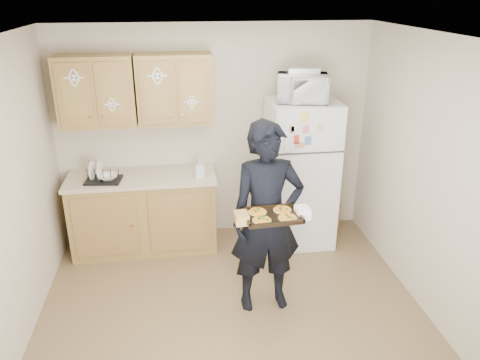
% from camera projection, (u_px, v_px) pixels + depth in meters
% --- Properties ---
extents(floor, '(3.60, 3.60, 0.00)m').
position_uv_depth(floor, '(234.00, 321.00, 4.29)').
color(floor, brown).
rests_on(floor, ground).
extents(ceiling, '(3.60, 3.60, 0.00)m').
position_uv_depth(ceiling, '(233.00, 39.00, 3.33)').
color(ceiling, silver).
rests_on(ceiling, wall_back).
extents(wall_back, '(3.60, 0.04, 2.50)m').
position_uv_depth(wall_back, '(214.00, 134.00, 5.46)').
color(wall_back, beige).
rests_on(wall_back, floor).
extents(wall_front, '(3.60, 0.04, 2.50)m').
position_uv_depth(wall_front, '(282.00, 359.00, 2.17)').
color(wall_front, beige).
rests_on(wall_front, floor).
extents(wall_left, '(0.04, 3.60, 2.50)m').
position_uv_depth(wall_left, '(1.00, 211.00, 3.59)').
color(wall_left, beige).
rests_on(wall_left, floor).
extents(wall_right, '(0.04, 3.60, 2.50)m').
position_uv_depth(wall_right, '(440.00, 186.00, 4.04)').
color(wall_right, beige).
rests_on(wall_right, floor).
extents(refrigerator, '(0.75, 0.70, 1.70)m').
position_uv_depth(refrigerator, '(300.00, 173.00, 5.40)').
color(refrigerator, white).
rests_on(refrigerator, floor).
extents(base_cabinet, '(1.60, 0.60, 0.86)m').
position_uv_depth(base_cabinet, '(145.00, 214.00, 5.37)').
color(base_cabinet, olive).
rests_on(base_cabinet, floor).
extents(countertop, '(1.64, 0.64, 0.04)m').
position_uv_depth(countertop, '(142.00, 177.00, 5.20)').
color(countertop, '#C6B698').
rests_on(countertop, base_cabinet).
extents(upper_cab_left, '(0.80, 0.33, 0.75)m').
position_uv_depth(upper_cab_left, '(96.00, 91.00, 4.91)').
color(upper_cab_left, olive).
rests_on(upper_cab_left, wall_back).
extents(upper_cab_right, '(0.80, 0.33, 0.75)m').
position_uv_depth(upper_cab_right, '(175.00, 89.00, 5.02)').
color(upper_cab_right, olive).
rests_on(upper_cab_right, wall_back).
extents(cereal_box, '(0.20, 0.07, 0.32)m').
position_uv_depth(cereal_box, '(332.00, 215.00, 5.95)').
color(cereal_box, '#E1AA4F').
rests_on(cereal_box, floor).
extents(person, '(0.69, 0.47, 1.82)m').
position_uv_depth(person, '(267.00, 219.00, 4.21)').
color(person, black).
rests_on(person, floor).
extents(baking_tray, '(0.48, 0.36, 0.04)m').
position_uv_depth(baking_tray, '(272.00, 216.00, 3.86)').
color(baking_tray, black).
rests_on(baking_tray, person).
extents(pizza_front_left, '(0.15, 0.15, 0.02)m').
position_uv_depth(pizza_front_left, '(262.00, 220.00, 3.77)').
color(pizza_front_left, orange).
rests_on(pizza_front_left, baking_tray).
extents(pizza_front_right, '(0.15, 0.15, 0.02)m').
position_uv_depth(pizza_front_right, '(287.00, 217.00, 3.80)').
color(pizza_front_right, orange).
rests_on(pizza_front_right, baking_tray).
extents(pizza_back_left, '(0.15, 0.15, 0.02)m').
position_uv_depth(pizza_back_left, '(258.00, 211.00, 3.91)').
color(pizza_back_left, orange).
rests_on(pizza_back_left, baking_tray).
extents(pizza_back_right, '(0.15, 0.15, 0.02)m').
position_uv_depth(pizza_back_right, '(282.00, 209.00, 3.94)').
color(pizza_back_right, orange).
rests_on(pizza_back_right, baking_tray).
extents(microwave, '(0.59, 0.46, 0.30)m').
position_uv_depth(microwave, '(302.00, 88.00, 4.96)').
color(microwave, white).
rests_on(microwave, refrigerator).
extents(foil_pan, '(0.35, 0.27, 0.07)m').
position_uv_depth(foil_pan, '(303.00, 70.00, 4.92)').
color(foil_pan, '#AFAFB6').
rests_on(foil_pan, microwave).
extents(dish_rack, '(0.40, 0.32, 0.15)m').
position_uv_depth(dish_rack, '(103.00, 175.00, 5.03)').
color(dish_rack, black).
rests_on(dish_rack, countertop).
extents(bowl, '(0.24, 0.24, 0.05)m').
position_uv_depth(bowl, '(108.00, 177.00, 5.05)').
color(bowl, silver).
rests_on(bowl, dish_rack).
extents(soap_bottle, '(0.10, 0.10, 0.21)m').
position_uv_depth(soap_bottle, '(200.00, 168.00, 5.12)').
color(soap_bottle, white).
rests_on(soap_bottle, countertop).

